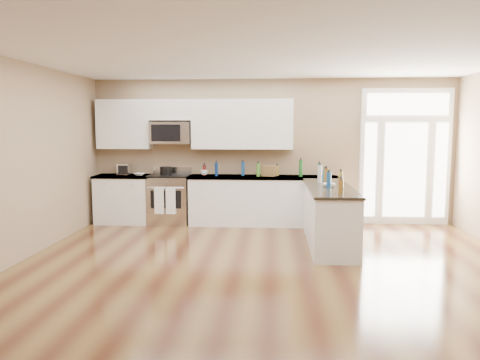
{
  "coord_description": "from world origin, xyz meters",
  "views": [
    {
      "loc": [
        0.02,
        -5.18,
        1.9
      ],
      "look_at": [
        -0.48,
        2.0,
        1.06
      ],
      "focal_mm": 35.0,
      "sensor_mm": 36.0,
      "label": 1
    }
  ],
  "objects_px": {
    "peninsula_cabinet": "(329,218)",
    "kitchen_range": "(170,199)",
    "toaster_oven": "(125,169)",
    "stockpot": "(166,170)"
  },
  "relations": [
    {
      "from": "peninsula_cabinet",
      "to": "kitchen_range",
      "type": "relative_size",
      "value": 2.15
    },
    {
      "from": "toaster_oven",
      "to": "kitchen_range",
      "type": "bearing_deg",
      "value": 1.68
    },
    {
      "from": "toaster_oven",
      "to": "stockpot",
      "type": "bearing_deg",
      "value": 2.57
    },
    {
      "from": "stockpot",
      "to": "kitchen_range",
      "type": "bearing_deg",
      "value": -16.65
    },
    {
      "from": "kitchen_range",
      "to": "stockpot",
      "type": "distance_m",
      "value": 0.56
    },
    {
      "from": "peninsula_cabinet",
      "to": "kitchen_range",
      "type": "distance_m",
      "value": 3.25
    },
    {
      "from": "kitchen_range",
      "to": "stockpot",
      "type": "bearing_deg",
      "value": 163.35
    },
    {
      "from": "peninsula_cabinet",
      "to": "toaster_oven",
      "type": "distance_m",
      "value": 4.16
    },
    {
      "from": "peninsula_cabinet",
      "to": "stockpot",
      "type": "height_order",
      "value": "stockpot"
    },
    {
      "from": "stockpot",
      "to": "peninsula_cabinet",
      "type": "bearing_deg",
      "value": -26.3
    }
  ]
}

